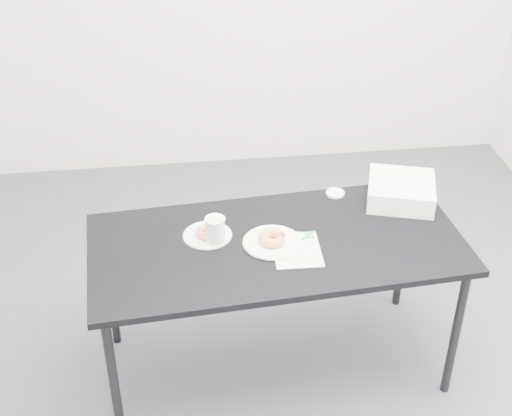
{
  "coord_description": "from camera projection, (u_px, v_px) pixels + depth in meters",
  "views": [
    {
      "loc": [
        -0.37,
        -2.55,
        2.53
      ],
      "look_at": [
        -0.04,
        0.02,
        0.86
      ],
      "focal_mm": 50.0,
      "sensor_mm": 36.0,
      "label": 1
    }
  ],
  "objects": [
    {
      "name": "floor",
      "position": [
        265.0,
        354.0,
        3.54
      ],
      "size": [
        4.0,
        4.0,
        0.0
      ],
      "primitive_type": "plane",
      "color": "#46464B",
      "rests_on": "ground"
    },
    {
      "name": "table",
      "position": [
        277.0,
        252.0,
        3.11
      ],
      "size": [
        1.67,
        0.87,
        0.74
      ],
      "rotation": [
        0.0,
        0.0,
        0.07
      ],
      "color": "black",
      "rests_on": "floor"
    },
    {
      "name": "scorecard",
      "position": [
        297.0,
        250.0,
        3.03
      ],
      "size": [
        0.21,
        0.26,
        0.0
      ],
      "primitive_type": "cube",
      "rotation": [
        0.0,
        0.0,
        -0.04
      ],
      "color": "white",
      "rests_on": "table"
    },
    {
      "name": "logo_patch",
      "position": [
        310.0,
        235.0,
        3.11
      ],
      "size": [
        0.04,
        0.04,
        0.0
      ],
      "primitive_type": "cube",
      "rotation": [
        0.0,
        0.0,
        -0.04
      ],
      "color": "green",
      "rests_on": "scorecard"
    },
    {
      "name": "pen",
      "position": [
        306.0,
        237.0,
        3.1
      ],
      "size": [
        0.1,
        0.08,
        0.01
      ],
      "primitive_type": "cylinder",
      "rotation": [
        0.0,
        1.57,
        0.71
      ],
      "color": "#0D9768",
      "rests_on": "scorecard"
    },
    {
      "name": "napkin",
      "position": [
        282.0,
        245.0,
        3.06
      ],
      "size": [
        0.19,
        0.19,
        0.0
      ],
      "primitive_type": "cube",
      "rotation": [
        0.0,
        0.0,
        -0.05
      ],
      "color": "white",
      "rests_on": "table"
    },
    {
      "name": "plate_near",
      "position": [
        272.0,
        242.0,
        3.06
      ],
      "size": [
        0.26,
        0.26,
        0.01
      ],
      "primitive_type": "cylinder",
      "color": "white",
      "rests_on": "napkin"
    },
    {
      "name": "donut_near",
      "position": [
        272.0,
        238.0,
        3.05
      ],
      "size": [
        0.14,
        0.14,
        0.04
      ],
      "primitive_type": "torus",
      "rotation": [
        0.0,
        0.0,
        -0.19
      ],
      "color": "#D18042",
      "rests_on": "plate_near"
    },
    {
      "name": "plate_far",
      "position": [
        207.0,
        235.0,
        3.12
      ],
      "size": [
        0.21,
        0.21,
        0.01
      ],
      "primitive_type": "cylinder",
      "color": "white",
      "rests_on": "table"
    },
    {
      "name": "donut_far",
      "position": [
        207.0,
        232.0,
        3.11
      ],
      "size": [
        0.13,
        0.13,
        0.03
      ],
      "primitive_type": "torus",
      "rotation": [
        0.0,
        0.0,
        0.38
      ],
      "color": "#D18042",
      "rests_on": "plate_far"
    },
    {
      "name": "coffee_cup",
      "position": [
        215.0,
        230.0,
        3.04
      ],
      "size": [
        0.08,
        0.08,
        0.12
      ],
      "primitive_type": "cylinder",
      "color": "white",
      "rests_on": "table"
    },
    {
      "name": "cup_lid",
      "position": [
        335.0,
        193.0,
        3.4
      ],
      "size": [
        0.09,
        0.09,
        0.01
      ],
      "primitive_type": "cylinder",
      "color": "white",
      "rests_on": "table"
    },
    {
      "name": "bakery_box",
      "position": [
        401.0,
        191.0,
        3.34
      ],
      "size": [
        0.38,
        0.38,
        0.1
      ],
      "primitive_type": "cube",
      "rotation": [
        0.0,
        0.0,
        -0.3
      ],
      "color": "white",
      "rests_on": "table"
    }
  ]
}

